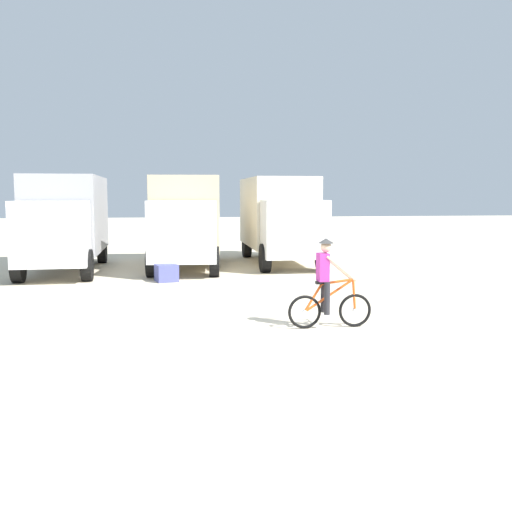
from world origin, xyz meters
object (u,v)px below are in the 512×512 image
Objects in this scene: box_truck_grey_hauler at (65,218)px; box_truck_cream_rv at (280,216)px; cyclist_orange_shirt at (327,286)px; box_truck_tan_camper at (187,217)px; supply_crate at (166,273)px.

box_truck_grey_hauler is 8.02m from box_truck_cream_rv.
box_truck_cream_rv is 3.72× the size of cyclist_orange_shirt.
box_truck_grey_hauler is 4.32m from box_truck_tan_camper.
cyclist_orange_shirt reaches higher than supply_crate.
box_truck_grey_hauler is 12.16m from cyclist_orange_shirt.
box_truck_tan_camper is at bearing -168.62° from box_truck_cream_rv.
supply_crate is (-4.42, -4.40, -1.61)m from box_truck_cream_rv.
cyclist_orange_shirt is at bearing -77.03° from box_truck_tan_camper.
box_truck_cream_rv reaches higher than supply_crate.
supply_crate is (-0.78, -3.67, -1.61)m from box_truck_tan_camper.
box_truck_grey_hauler reaches higher than cyclist_orange_shirt.
supply_crate is at bearing -102.02° from box_truck_tan_camper.
box_truck_tan_camper reaches higher than cyclist_orange_shirt.
box_truck_cream_rv is (3.64, 0.73, 0.00)m from box_truck_tan_camper.
box_truck_cream_rv is 11.42m from cyclist_orange_shirt.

